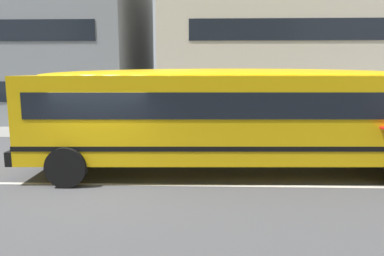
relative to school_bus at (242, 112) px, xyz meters
The scene contains 5 objects.
ground_plane 4.43m from the school_bus, 161.86° to the right, with size 400.00×400.00×0.00m, color #4C4C4F.
sidewalk_far 8.27m from the school_bus, 118.40° to the left, with size 120.00×3.00×0.01m, color gray.
lane_centreline 4.43m from the school_bus, 161.86° to the right, with size 110.00×0.16×0.01m, color silver.
school_bus is the anchor object (origin of this frame).
apartment_block_far_left 20.62m from the school_bus, 130.95° to the left, with size 15.12×13.15×13.30m.
Camera 1 is at (2.72, -9.35, 3.03)m, focal length 33.97 mm.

